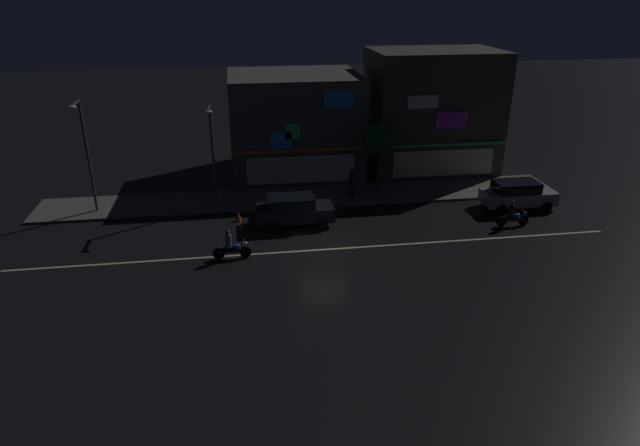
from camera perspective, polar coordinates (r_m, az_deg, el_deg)
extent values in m
plane|color=black|center=(28.18, 0.31, -2.78)|extent=(140.00, 140.00, 0.00)
cube|color=beige|center=(28.18, 0.31, -2.77)|extent=(30.81, 0.16, 0.01)
cube|color=#5B5954|center=(34.97, -1.58, 2.69)|extent=(32.43, 3.78, 0.14)
cube|color=#56514C|center=(39.39, -2.68, 10.20)|extent=(8.85, 7.47, 6.91)
cube|color=orange|center=(35.90, -1.99, 7.49)|extent=(8.40, 0.24, 0.12)
cube|color=#268CF2|center=(35.66, -4.05, 8.47)|extent=(1.35, 0.08, 1.13)
cube|color=#268CF2|center=(35.58, 2.02, 12.63)|extent=(1.92, 0.08, 1.00)
cube|color=#33E572|center=(35.58, -2.86, 9.43)|extent=(0.99, 0.08, 0.98)
cube|color=beige|center=(36.33, -1.97, 5.54)|extent=(7.08, 0.06, 1.80)
cube|color=#4C443A|center=(40.68, 11.45, 11.25)|extent=(8.78, 6.00, 8.38)
cube|color=#33E572|center=(38.20, 12.80, 7.90)|extent=(8.34, 0.24, 0.12)
cube|color=#D83FD8|center=(37.98, 13.42, 10.27)|extent=(2.13, 0.08, 1.09)
cube|color=white|center=(37.02, 10.58, 12.19)|extent=(2.04, 0.08, 0.83)
cube|color=beige|center=(38.61, 12.60, 6.07)|extent=(7.02, 0.06, 1.80)
cylinder|color=#47494C|center=(34.27, -22.82, 6.31)|extent=(0.16, 0.16, 6.56)
cube|color=#47494C|center=(32.91, -23.95, 11.24)|extent=(0.10, 1.40, 0.10)
ellipsoid|color=#F9E099|center=(32.26, -24.23, 10.84)|extent=(0.44, 0.32, 0.20)
cylinder|color=#47494C|center=(33.31, -10.96, 6.85)|extent=(0.16, 0.16, 6.08)
cube|color=#47494C|center=(31.93, -11.40, 11.56)|extent=(0.10, 1.40, 0.10)
ellipsoid|color=#F9E099|center=(31.27, -11.43, 11.16)|extent=(0.44, 0.32, 0.20)
cylinder|color=#232328|center=(34.56, 3.28, 4.09)|extent=(0.33, 0.33, 1.78)
sphere|color=tan|center=(34.24, 3.32, 5.67)|extent=(0.22, 0.22, 0.22)
cylinder|color=#473323|center=(35.80, 6.06, 5.31)|extent=(0.24, 0.24, 2.51)
sphere|color=#194723|center=(35.22, 6.21, 8.52)|extent=(2.05, 2.05, 2.05)
cube|color=black|center=(30.94, -2.61, 1.07)|extent=(4.30, 1.78, 0.76)
cube|color=black|center=(30.67, -3.04, 2.22)|extent=(2.58, 1.57, 0.60)
cube|color=#F9F2CC|center=(31.72, 1.06, 1.86)|extent=(0.08, 0.20, 0.12)
cube|color=#F9F2CC|center=(30.61, 1.43, 1.04)|extent=(0.08, 0.20, 0.12)
cylinder|color=black|center=(32.06, -0.25, 1.18)|extent=(0.62, 0.20, 0.62)
cylinder|color=black|center=(30.44, 0.23, -0.07)|extent=(0.62, 0.20, 0.62)
cylinder|color=black|center=(31.81, -5.32, 0.89)|extent=(0.62, 0.20, 0.62)
cylinder|color=black|center=(30.17, -5.10, -0.39)|extent=(0.62, 0.20, 0.62)
cube|color=#9EA0A5|center=(35.32, 19.77, 2.56)|extent=(4.30, 1.78, 0.76)
cube|color=black|center=(35.00, 19.61, 3.58)|extent=(2.58, 1.57, 0.60)
cube|color=#F9F2CC|center=(36.81, 22.28, 3.16)|extent=(0.08, 0.20, 0.12)
cube|color=#F9F2CC|center=(35.84, 23.21, 2.49)|extent=(0.08, 0.20, 0.12)
cylinder|color=black|center=(36.85, 21.02, 2.58)|extent=(0.62, 0.20, 0.62)
cylinder|color=black|center=(35.42, 22.36, 1.56)|extent=(0.62, 0.20, 0.62)
cylinder|color=black|center=(35.56, 17.02, 2.41)|extent=(0.62, 0.20, 0.62)
cylinder|color=black|center=(34.08, 18.24, 1.34)|extent=(0.62, 0.20, 0.62)
cylinder|color=black|center=(32.95, 20.24, 0.28)|extent=(0.60, 0.08, 0.60)
cylinder|color=black|center=(32.36, 18.22, 0.15)|extent=(0.60, 0.10, 0.60)
cube|color=black|center=(32.61, 19.26, 0.37)|extent=(1.30, 0.14, 0.20)
ellipsoid|color=#1E4CB2|center=(32.62, 19.62, 0.75)|extent=(0.44, 0.26, 0.24)
cube|color=black|center=(32.47, 18.98, 0.60)|extent=(0.56, 0.22, 0.10)
cylinder|color=slate|center=(32.73, 20.30, 1.16)|extent=(0.03, 0.60, 0.03)
sphere|color=white|center=(32.81, 20.41, 1.00)|extent=(0.14, 0.14, 0.14)
cylinder|color=#232328|center=(32.35, 19.15, 1.25)|extent=(0.32, 0.32, 0.70)
sphere|color=#333338|center=(32.19, 19.26, 2.01)|extent=(0.22, 0.22, 0.22)
cylinder|color=black|center=(27.56, -7.70, -2.94)|extent=(0.60, 0.08, 0.60)
cylinder|color=black|center=(27.60, -10.40, -3.10)|extent=(0.60, 0.10, 0.60)
cube|color=black|center=(27.53, -9.06, -2.83)|extent=(1.30, 0.14, 0.20)
ellipsoid|color=#1E4CB2|center=(27.43, -8.68, -2.40)|extent=(0.44, 0.26, 0.24)
cube|color=black|center=(27.47, -9.50, -2.58)|extent=(0.56, 0.22, 0.10)
cylinder|color=slate|center=(27.33, -7.87, -1.91)|extent=(0.03, 0.60, 0.03)
sphere|color=white|center=(27.37, -7.67, -2.09)|extent=(0.14, 0.14, 0.14)
cylinder|color=#4C664C|center=(27.30, -9.45, -1.82)|extent=(0.32, 0.32, 0.70)
sphere|color=#333338|center=(27.11, -9.51, -0.94)|extent=(0.22, 0.22, 0.22)
cone|color=orange|center=(31.85, -8.42, 0.70)|extent=(0.36, 0.36, 0.55)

